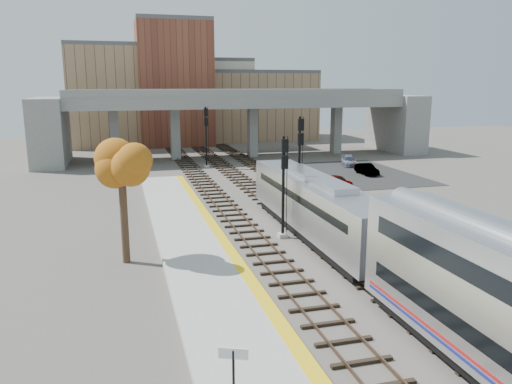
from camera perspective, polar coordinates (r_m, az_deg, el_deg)
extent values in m
plane|color=#47423D|center=(28.62, 9.56, -8.94)|extent=(160.00, 160.00, 0.00)
cube|color=#9E9E99|center=(26.48, -5.05, -10.20)|extent=(4.50, 60.00, 0.35)
cube|color=yellow|center=(26.79, -1.00, -9.46)|extent=(0.70, 60.00, 0.01)
cube|color=black|center=(38.90, -2.52, -2.93)|extent=(2.50, 95.00, 0.14)
cube|color=brown|center=(38.72, -3.56, -2.85)|extent=(0.07, 95.00, 0.14)
cube|color=brown|center=(39.03, -1.50, -2.70)|extent=(0.07, 95.00, 0.14)
cube|color=black|center=(40.01, 3.36, -2.51)|extent=(2.50, 95.00, 0.14)
cube|color=brown|center=(39.76, 2.38, -2.43)|extent=(0.07, 95.00, 0.14)
cube|color=brown|center=(40.21, 4.33, -2.28)|extent=(0.07, 95.00, 0.14)
cube|color=black|center=(41.43, 8.61, -2.11)|extent=(2.50, 95.00, 0.14)
cube|color=brown|center=(41.12, 7.70, -2.03)|extent=(0.07, 95.00, 0.14)
cube|color=brown|center=(41.70, 9.51, -1.89)|extent=(0.07, 95.00, 0.14)
cube|color=slate|center=(71.09, -2.00, 10.26)|extent=(46.00, 10.00, 1.50)
cube|color=slate|center=(66.40, -1.02, 11.20)|extent=(46.00, 0.20, 1.00)
cube|color=slate|center=(75.73, -2.87, 11.33)|extent=(46.00, 0.20, 1.00)
cube|color=slate|center=(69.43, -15.83, 6.24)|extent=(1.20, 1.60, 7.00)
cube|color=slate|center=(69.84, -9.22, 6.58)|extent=(1.20, 1.60, 7.00)
cube|color=slate|center=(71.86, -0.41, 6.90)|extent=(1.20, 1.60, 7.00)
cube|color=slate|center=(76.25, 9.14, 7.06)|extent=(1.20, 1.60, 7.00)
cube|color=slate|center=(69.88, -22.47, 6.43)|extent=(4.00, 12.00, 8.50)
cube|color=slate|center=(80.84, 15.68, 7.58)|extent=(4.00, 12.00, 8.50)
cube|color=#947556|center=(89.14, -14.68, 10.46)|extent=(18.00, 14.00, 16.00)
cube|color=#4C4C4F|center=(89.31, -14.98, 15.78)|extent=(18.00, 14.00, 0.60)
cube|color=beige|center=(95.42, -6.14, 10.28)|extent=(16.00, 16.00, 14.00)
cube|color=#4C4C4F|center=(95.45, -6.25, 14.66)|extent=(16.00, 16.00, 0.60)
cube|color=brown|center=(86.62, -9.31, 11.97)|extent=(12.00, 10.00, 20.00)
cube|color=#4C4C4F|center=(87.20, -9.55, 18.75)|extent=(12.00, 10.00, 0.60)
cube|color=#947556|center=(95.66, 0.08, 9.75)|extent=(20.00, 14.00, 12.00)
cube|color=#4C4C4F|center=(95.59, 0.08, 13.53)|extent=(20.00, 14.00, 0.60)
cube|color=black|center=(58.91, 10.52, 2.07)|extent=(14.00, 18.00, 0.04)
cube|color=#A8AAB2|center=(33.79, 6.79, -1.37)|extent=(3.00, 19.00, 3.20)
cube|color=black|center=(42.44, 1.98, 2.35)|extent=(2.20, 0.06, 1.10)
cube|color=black|center=(33.65, 6.82, -0.37)|extent=(3.02, 16.15, 0.50)
cube|color=black|center=(34.27, 6.72, -4.37)|extent=(2.70, 17.10, 0.50)
cube|color=#A8AAB2|center=(33.41, 6.87, 1.63)|extent=(1.60, 9.50, 0.40)
cube|color=#9E9E99|center=(34.18, 3.06, -4.96)|extent=(0.60, 0.60, 0.30)
cylinder|color=black|center=(33.35, 3.13, 0.47)|extent=(0.20, 0.20, 6.91)
cube|color=black|center=(32.65, 3.33, 5.30)|extent=(0.44, 0.18, 0.89)
cube|color=black|center=(32.80, 3.30, 3.42)|extent=(0.44, 0.18, 0.89)
cube|color=#9E9E99|center=(42.82, 4.87, -1.43)|extent=(0.60, 0.60, 0.30)
cylinder|color=black|center=(42.10, 4.96, 3.41)|extent=(0.22, 0.22, 7.62)
cube|color=black|center=(41.50, 5.16, 7.67)|extent=(0.49, 0.18, 0.98)
cube|color=black|center=(41.61, 5.13, 6.03)|extent=(0.49, 0.18, 0.98)
cube|color=#9E9E99|center=(62.75, -5.66, 2.96)|extent=(0.60, 0.60, 0.30)
cylinder|color=black|center=(62.27, -5.73, 6.22)|extent=(0.21, 0.21, 7.49)
cube|color=black|center=(61.77, -5.75, 9.06)|extent=(0.48, 0.18, 0.96)
cube|color=black|center=(61.85, -5.73, 7.97)|extent=(0.48, 0.18, 0.96)
cylinder|color=black|center=(16.10, -2.58, -21.03)|extent=(0.08, 0.08, 2.20)
cube|color=white|center=(15.57, -2.61, -17.96)|extent=(0.85, 0.40, 0.35)
cylinder|color=#382619|center=(29.80, -14.83, -2.96)|extent=(0.44, 0.44, 5.31)
ellipsoid|color=#BC7419|center=(29.17, -15.15, 2.80)|extent=(3.60, 3.60, 3.79)
imported|color=#99999E|center=(51.40, 9.34, 1.28)|extent=(2.53, 3.52, 1.11)
imported|color=#99999E|center=(58.53, 12.55, 2.56)|extent=(1.33, 3.81, 1.25)
imported|color=#99999E|center=(64.54, 10.58, 3.51)|extent=(2.76, 4.43, 1.20)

